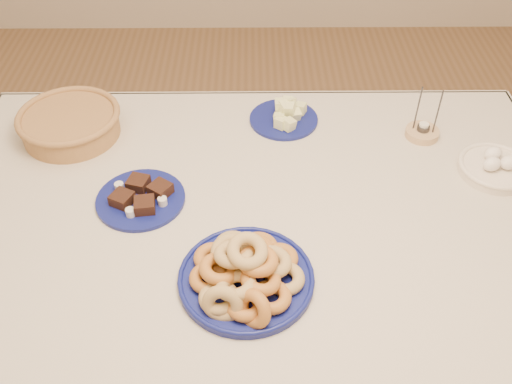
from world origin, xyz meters
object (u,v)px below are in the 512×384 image
brownie_plate (141,198)px  melon_plate (285,116)px  wicker_basket (70,123)px  egg_bowl (495,167)px  dining_table (256,234)px  candle_holder (422,132)px  donut_platter (246,274)px

brownie_plate → melon_plate: bearing=41.9°
wicker_basket → egg_bowl: wicker_basket is taller
egg_bowl → dining_table: bearing=-168.8°
candle_holder → egg_bowl: bearing=-46.0°
donut_platter → wicker_basket: size_ratio=1.19×
dining_table → donut_platter: bearing=-95.8°
donut_platter → wicker_basket: (-0.53, 0.58, 0.01)m
melon_plate → wicker_basket: bearing=-174.5°
dining_table → candle_holder: candle_holder is taller
dining_table → melon_plate: 0.42m
dining_table → wicker_basket: wicker_basket is taller
candle_holder → egg_bowl: 0.24m
brownie_plate → egg_bowl: bearing=6.3°
donut_platter → melon_plate: (0.12, 0.64, -0.02)m
dining_table → brownie_plate: (-0.31, 0.02, 0.12)m
brownie_plate → candle_holder: 0.86m
donut_platter → egg_bowl: size_ratio=1.57×
dining_table → wicker_basket: bearing=150.0°
melon_plate → brownie_plate: bearing=-138.1°
donut_platter → melon_plate: donut_platter is taller
dining_table → wicker_basket: 0.66m
wicker_basket → egg_bowl: 1.24m
brownie_plate → egg_bowl: (0.98, 0.11, 0.01)m
melon_plate → egg_bowl: bearing=-23.6°
donut_platter → brownie_plate: donut_platter is taller
egg_bowl → candle_holder: bearing=134.0°
donut_platter → egg_bowl: 0.80m
wicker_basket → melon_plate: bearing=5.5°
dining_table → brownie_plate: brownie_plate is taller
dining_table → donut_platter: 0.29m
brownie_plate → candle_holder: (0.81, 0.28, 0.00)m
candle_holder → wicker_basket: bearing=179.1°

